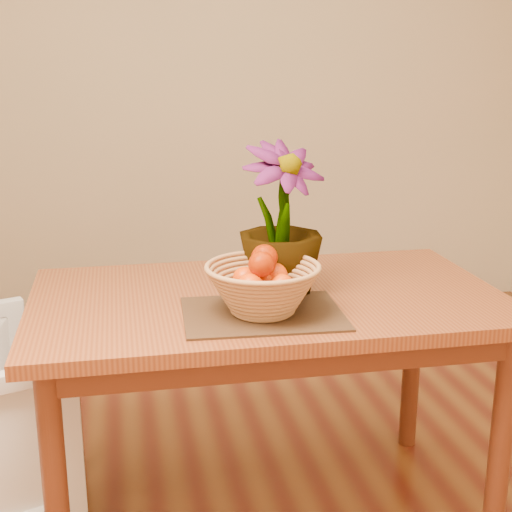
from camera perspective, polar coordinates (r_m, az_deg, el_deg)
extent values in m
cube|color=beige|center=(3.95, -5.09, 14.26)|extent=(4.00, 0.02, 2.70)
cube|color=brown|center=(2.14, 0.94, -3.55)|extent=(1.40, 0.80, 0.04)
cube|color=#4C2111|center=(2.16, 0.93, -5.05)|extent=(1.28, 0.68, 0.08)
cylinder|color=#4C2111|center=(1.99, -15.72, -17.87)|extent=(0.06, 0.06, 0.71)
cylinder|color=#4C2111|center=(2.23, 18.99, -14.14)|extent=(0.06, 0.06, 0.71)
cylinder|color=#4C2111|center=(2.54, -14.68, -10.01)|extent=(0.06, 0.06, 0.71)
cylinder|color=#4C2111|center=(2.74, 12.37, -7.94)|extent=(0.06, 0.06, 0.71)
cube|color=#3B2715|center=(1.96, 0.54, -4.64)|extent=(0.45, 0.35, 0.01)
cylinder|color=#B7794C|center=(1.96, 0.54, -4.44)|extent=(0.16, 0.16, 0.01)
sphere|color=#EF4C03|center=(1.93, 0.55, -2.20)|extent=(0.06, 0.06, 0.06)
sphere|color=#EF4C03|center=(1.98, 1.51, -1.59)|extent=(0.07, 0.07, 0.07)
sphere|color=#EF4C03|center=(1.96, -0.91, -1.82)|extent=(0.07, 0.07, 0.07)
sphere|color=#EF4C03|center=(1.88, -0.46, -2.48)|extent=(0.07, 0.07, 0.07)
sphere|color=#EF4C03|center=(1.90, 2.06, -2.42)|extent=(0.07, 0.07, 0.07)
sphere|color=#EF4C03|center=(1.94, 0.68, -0.12)|extent=(0.07, 0.07, 0.07)
sphere|color=#EF4C03|center=(1.89, 0.42, -0.66)|extent=(0.07, 0.07, 0.07)
sphere|color=#EF4C03|center=(1.94, 0.68, -0.12)|extent=(0.07, 0.07, 0.07)
sphere|color=#EF4C03|center=(1.89, 0.42, -0.66)|extent=(0.07, 0.07, 0.07)
imported|color=#1A4413|center=(2.08, 1.97, 2.91)|extent=(0.33, 0.33, 0.45)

